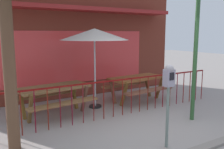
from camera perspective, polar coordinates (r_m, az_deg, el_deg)
ground at (r=5.32m, az=11.09°, el=-14.20°), size 40.00×40.00×0.00m
pub_storefront at (r=8.50m, az=-8.42°, el=11.11°), size 7.69×1.24×4.76m
patio_fence_front at (r=6.32m, az=1.41°, el=-3.88°), size 6.48×0.04×0.97m
picnic_table_left at (r=6.57m, az=-13.23°, el=-4.04°), size 1.94×1.56×0.79m
picnic_table_right at (r=7.81m, az=5.74°, el=-1.71°), size 1.91×1.51×0.79m
patio_umbrella at (r=6.96m, az=-4.06°, el=9.14°), size 1.92×1.92×2.26m
parking_meter_near at (r=4.59m, az=12.95°, el=-2.19°), size 0.18×0.17×1.57m
street_lamp at (r=6.22m, az=19.08°, el=11.78°), size 0.28×0.28×3.68m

